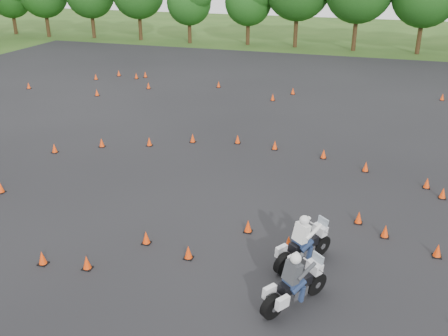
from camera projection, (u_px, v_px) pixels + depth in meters
ground at (190, 243)px, 17.41m from camera, size 140.00×140.00×0.00m
asphalt_pad at (237, 176)px, 22.67m from camera, size 62.00×62.00×0.00m
treeline at (352, 9)px, 45.68m from camera, size 86.97×32.54×10.72m
traffic_cones at (233, 174)px, 22.24m from camera, size 36.36×32.57×0.45m
rider_grey at (295, 277)px, 13.95m from camera, size 2.02×2.46×1.90m
rider_white at (303, 238)px, 15.85m from camera, size 1.99×2.49×1.91m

